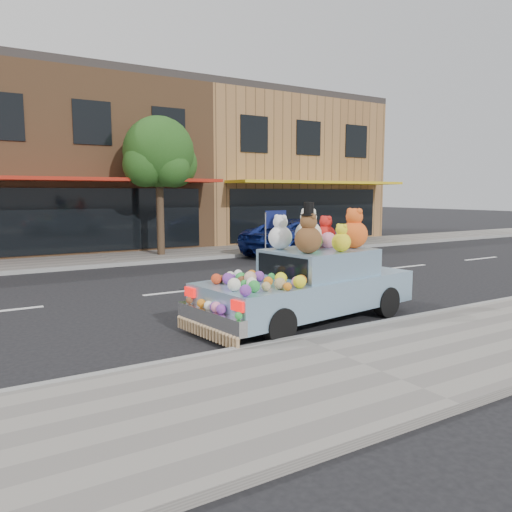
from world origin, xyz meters
TOP-DOWN VIEW (x-y plane):
  - ground at (0.00, 0.00)m, footprint 120.00×120.00m
  - near_sidewalk at (0.00, -6.50)m, footprint 60.00×3.00m
  - far_sidewalk at (0.00, 6.50)m, footprint 60.00×3.00m
  - near_kerb at (0.00, -5.00)m, footprint 60.00×0.12m
  - far_kerb at (0.00, 5.00)m, footprint 60.00×0.12m
  - storefront_mid at (0.00, 11.97)m, footprint 10.00×9.80m
  - storefront_right at (10.00, 11.97)m, footprint 10.00×9.80m
  - street_tree at (2.03, 6.55)m, footprint 3.00×2.70m
  - car_blue at (6.94, 4.37)m, footprint 5.56×3.62m
  - art_car at (1.07, -3.87)m, footprint 4.67×2.33m

SIDE VIEW (x-z plane):
  - ground at x=0.00m, z-range 0.00..0.00m
  - near_sidewalk at x=0.00m, z-range 0.00..0.12m
  - far_sidewalk at x=0.00m, z-range 0.00..0.12m
  - near_kerb at x=0.00m, z-range 0.00..0.13m
  - far_kerb at x=0.00m, z-range 0.00..0.13m
  - car_blue at x=6.94m, z-range 0.00..1.42m
  - art_car at x=1.07m, z-range -0.34..1.92m
  - storefront_mid at x=0.00m, z-range -0.01..7.29m
  - storefront_right at x=10.00m, z-range -0.01..7.29m
  - street_tree at x=2.03m, z-range 1.08..6.30m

